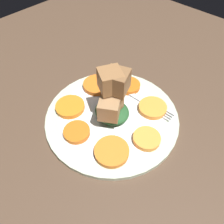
{
  "coord_description": "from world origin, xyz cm",
  "views": [
    {
      "loc": [
        -20.6,
        21.85,
        39.5
      ],
      "look_at": [
        0.0,
        0.0,
        4.1
      ],
      "focal_mm": 35.0,
      "sensor_mm": 36.0,
      "label": 1
    }
  ],
  "objects": [
    {
      "name": "table_slab",
      "position": [
        0.0,
        0.0,
        1.0
      ],
      "size": [
        120.0,
        120.0,
        2.0
      ],
      "primitive_type": "cube",
      "color": "#4C3828",
      "rests_on": "ground"
    },
    {
      "name": "plate",
      "position": [
        0.0,
        0.0,
        2.52
      ],
      "size": [
        28.7,
        28.7,
        1.05
      ],
      "color": "beige",
      "rests_on": "table_slab"
    },
    {
      "name": "carrot_slice_0",
      "position": [
        -9.34,
        -0.38,
        3.63
      ],
      "size": [
        5.43,
        5.43,
        1.06
      ],
      "primitive_type": "cylinder",
      "color": "#F99439",
      "rests_on": "plate"
    },
    {
      "name": "carrot_slice_1",
      "position": [
        -5.37,
        -7.29,
        3.63
      ],
      "size": [
        6.15,
        6.15,
        1.06
      ],
      "primitive_type": "cylinder",
      "color": "orange",
      "rests_on": "plate"
    },
    {
      "name": "carrot_slice_2",
      "position": [
        3.13,
        -9.06,
        3.63
      ],
      "size": [
        5.67,
        5.67,
        1.06
      ],
      "primitive_type": "cylinder",
      "color": "orange",
      "rests_on": "plate"
    },
    {
      "name": "carrot_slice_3",
      "position": [
        8.79,
        -4.07,
        3.63
      ],
      "size": [
        6.69,
        6.69,
        1.06
      ],
      "primitive_type": "cylinder",
      "color": "orange",
      "rests_on": "plate"
    },
    {
      "name": "carrot_slice_4",
      "position": [
        8.05,
        4.91,
        3.63
      ],
      "size": [
        6.38,
        6.38,
        1.06
      ],
      "primitive_type": "cylinder",
      "color": "orange",
      "rests_on": "plate"
    },
    {
      "name": "carrot_slice_5",
      "position": [
        1.81,
        8.38,
        3.63
      ],
      "size": [
        5.34,
        5.34,
        1.06
      ],
      "primitive_type": "cylinder",
      "color": "orange",
      "rests_on": "plate"
    },
    {
      "name": "carrot_slice_6",
      "position": [
        -6.31,
        6.78,
        3.63
      ],
      "size": [
        6.61,
        6.61,
        1.06
      ],
      "primitive_type": "cylinder",
      "color": "orange",
      "rests_on": "plate"
    },
    {
      "name": "center_pile",
      "position": [
        -0.03,
        -0.09,
        8.19
      ],
      "size": [
        7.78,
        8.73,
        10.91
      ],
      "color": "#235128",
      "rests_on": "plate"
    },
    {
      "name": "fork",
      "position": [
        -1.74,
        -7.66,
        3.3
      ],
      "size": [
        17.33,
        2.54,
        0.4
      ],
      "rotation": [
        0.0,
        0.0,
        0.04
      ],
      "color": "silver",
      "rests_on": "plate"
    }
  ]
}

